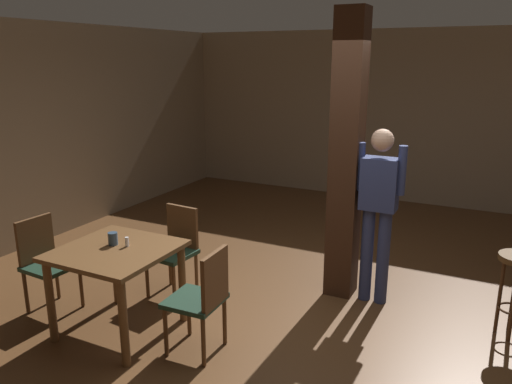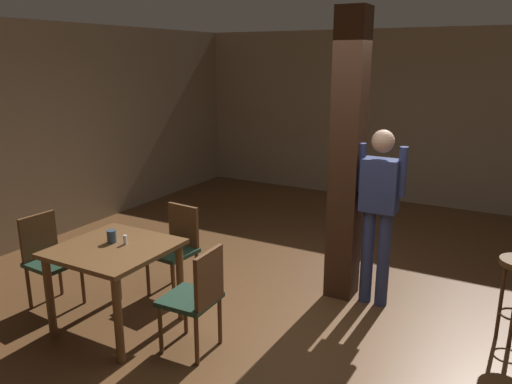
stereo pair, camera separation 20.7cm
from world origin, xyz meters
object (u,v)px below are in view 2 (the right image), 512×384
object	(u,v)px
standing_person	(379,206)
salt_shaker	(125,240)
dining_table	(115,261)
chair_east	(197,295)
chair_north	(177,245)
chair_west	(48,256)
napkin_cup	(112,236)

from	to	relation	value
standing_person	salt_shaker	bearing A→B (deg)	-140.53
dining_table	chair_east	world-z (taller)	chair_east
standing_person	chair_north	bearing A→B (deg)	-158.65
standing_person	chair_east	bearing A→B (deg)	-123.60
chair_west	salt_shaker	bearing A→B (deg)	4.45
dining_table	standing_person	world-z (taller)	standing_person
salt_shaker	standing_person	world-z (taller)	standing_person
chair_west	dining_table	bearing A→B (deg)	-0.54
chair_north	chair_east	xyz separation A→B (m)	(0.83, -0.80, 0.00)
chair_north	standing_person	world-z (taller)	standing_person
chair_east	salt_shaker	size ratio (longest dim) A/B	10.58
chair_east	standing_person	distance (m)	1.90
chair_west	salt_shaker	distance (m)	1.00
chair_east	napkin_cup	bearing A→B (deg)	178.70
standing_person	chair_west	bearing A→B (deg)	-150.50
standing_person	dining_table	bearing A→B (deg)	-139.88
salt_shaker	chair_west	bearing A→B (deg)	-175.55
chair_north	salt_shaker	distance (m)	0.82
napkin_cup	dining_table	bearing A→B (deg)	-37.60
standing_person	napkin_cup	bearing A→B (deg)	-142.14
dining_table	salt_shaker	distance (m)	0.20
chair_west	chair_east	bearing A→B (deg)	1.02
dining_table	chair_north	distance (m)	0.85
chair_east	standing_person	size ratio (longest dim) A/B	0.52
dining_table	chair_east	distance (m)	0.86
dining_table	chair_north	size ratio (longest dim) A/B	1.04
chair_east	salt_shaker	distance (m)	0.85
dining_table	salt_shaker	bearing A→B (deg)	55.19
chair_north	standing_person	bearing A→B (deg)	21.35
dining_table	napkin_cup	bearing A→B (deg)	142.40
chair_west	chair_north	bearing A→B (deg)	42.73
salt_shaker	napkin_cup	bearing A→B (deg)	-170.76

